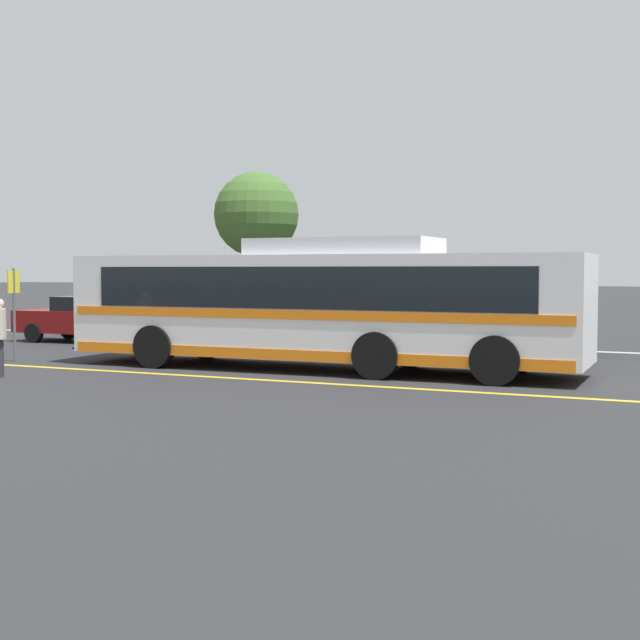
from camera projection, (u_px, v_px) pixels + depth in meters
The scene contains 9 objects.
ground_plane at pixel (286, 367), 20.96m from camera, with size 220.00×220.00×0.00m, color #262628.
lane_strip_0 at pixel (276, 381), 18.30m from camera, with size 0.20×31.87×0.01m, color gold.
curb_strip at pixel (402, 347), 25.40m from camera, with size 39.87×0.36×0.15m, color #99999E.
transit_bus at pixel (321, 304), 20.20m from camera, with size 12.23×2.84×2.98m.
parked_car_0 at pixel (88, 319), 28.06m from camera, with size 4.64×1.99×1.44m.
parked_car_1 at pixel (282, 327), 24.82m from camera, with size 4.89×2.07×1.35m.
parked_car_2 at pixel (495, 330), 22.39m from camera, with size 4.11×2.04×1.55m.
bus_stop_sign at pixel (14, 303), 22.07m from camera, with size 0.07×0.40×2.31m.
tree_0 at pixel (256, 215), 29.55m from camera, with size 2.81×2.81×5.53m.
Camera 1 is at (9.40, -18.65, 2.28)m, focal length 50.00 mm.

